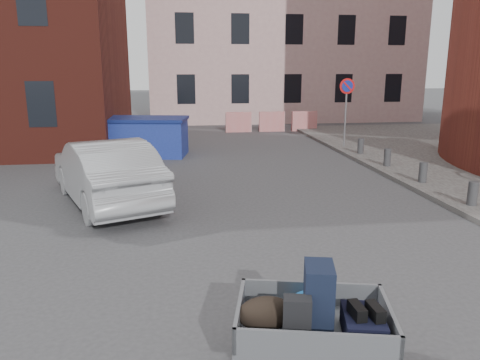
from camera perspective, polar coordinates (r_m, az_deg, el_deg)
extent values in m
plane|color=#38383A|center=(8.86, -3.10, -7.54)|extent=(120.00, 120.00, 0.00)
cube|color=#BE9292|center=(31.19, 4.78, 20.59)|extent=(16.00, 8.00, 14.00)
cylinder|color=gray|center=(19.03, 12.74, 7.94)|extent=(0.07, 0.07, 2.60)
cylinder|color=red|center=(18.94, 12.93, 11.10)|extent=(0.60, 0.03, 0.60)
cylinder|color=navy|center=(18.92, 12.96, 11.09)|extent=(0.44, 0.03, 0.44)
cylinder|color=#3A3A3D|center=(11.89, 26.50, -1.47)|extent=(0.22, 0.22, 0.55)
cylinder|color=#3A3A3D|center=(13.70, 21.40, 0.88)|extent=(0.22, 0.22, 0.55)
cylinder|color=#3A3A3D|center=(15.61, 17.52, 2.65)|extent=(0.22, 0.22, 0.55)
cylinder|color=#3A3A3D|center=(17.59, 14.50, 4.03)|extent=(0.22, 0.22, 0.55)
cube|color=red|center=(23.60, -0.16, 7.07)|extent=(1.30, 0.18, 1.00)
cube|color=red|center=(23.89, 3.91, 7.12)|extent=(1.30, 0.18, 1.00)
cube|color=red|center=(24.30, 7.87, 7.13)|extent=(1.30, 0.18, 1.00)
cylinder|color=black|center=(5.40, 0.61, -19.84)|extent=(0.20, 0.45, 0.44)
cylinder|color=black|center=(5.49, 16.73, -19.81)|extent=(0.20, 0.45, 0.44)
cube|color=slate|center=(5.27, 8.84, -17.83)|extent=(1.81, 1.43, 0.08)
cube|color=slate|center=(5.18, -0.06, -15.93)|extent=(0.29, 1.08, 0.28)
cube|color=slate|center=(5.29, 17.72, -15.97)|extent=(0.29, 1.08, 0.28)
cube|color=slate|center=(5.64, 8.58, -13.47)|extent=(1.57, 0.40, 0.28)
cube|color=slate|center=(4.73, 9.33, -19.31)|extent=(1.57, 0.40, 0.28)
cube|color=slate|center=(6.08, 8.31, -13.90)|extent=(0.24, 0.70, 0.06)
cube|color=#161E34|center=(5.13, 9.55, -13.81)|extent=(0.39, 0.51, 0.70)
cube|color=black|center=(5.16, 14.78, -16.76)|extent=(0.53, 0.68, 0.25)
ellipsoid|color=black|center=(5.10, 3.14, -15.93)|extent=(0.67, 0.49, 0.36)
cube|color=black|center=(4.90, 6.96, -16.55)|extent=(0.31, 0.24, 0.48)
ellipsoid|color=blue|center=(5.49, 8.15, -14.50)|extent=(0.42, 0.37, 0.24)
cube|color=black|center=(5.01, 14.07, -15.19)|extent=(0.12, 0.27, 0.13)
cube|color=black|center=(5.04, 16.16, -15.14)|extent=(0.12, 0.27, 0.13)
cube|color=navy|center=(17.64, -11.95, 5.02)|extent=(3.47, 2.15, 1.29)
cube|color=navy|center=(17.55, -12.06, 7.29)|extent=(3.59, 2.28, 0.11)
imported|color=#9EA1A5|center=(11.53, -16.04, 0.98)|extent=(3.28, 4.99, 1.55)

